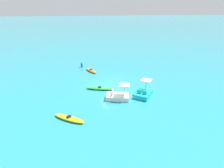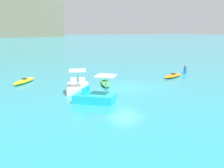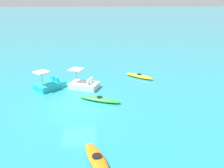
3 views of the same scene
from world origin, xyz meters
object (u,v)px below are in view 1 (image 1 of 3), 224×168
at_px(kayak_yellow, 69,118).
at_px(person_near_shore, 82,65).
at_px(kayak_orange, 91,71).
at_px(kayak_green, 100,88).
at_px(pedal_boat_cyan, 144,93).
at_px(pedal_boat_white, 118,96).

height_order(kayak_yellow, person_near_shore, person_near_shore).
relative_size(kayak_orange, kayak_yellow, 1.06).
xyz_separation_m(kayak_yellow, person_near_shore, (15.18, -3.35, 0.22)).
height_order(kayak_orange, kayak_green, same).
xyz_separation_m(pedal_boat_cyan, person_near_shore, (12.85, 4.99, 0.05)).
bearing_deg(pedal_boat_cyan, kayak_yellow, 105.61).
bearing_deg(kayak_green, person_near_shore, 4.29).
distance_m(kayak_orange, person_near_shore, 2.90).
bearing_deg(kayak_green, pedal_boat_cyan, -126.05).
xyz_separation_m(kayak_orange, pedal_boat_white, (-9.99, -0.95, 0.17)).
bearing_deg(kayak_yellow, person_near_shore, -12.45).
distance_m(kayak_orange, pedal_boat_cyan, 10.90).
height_order(pedal_boat_cyan, pedal_boat_white, same).
relative_size(kayak_green, person_near_shore, 3.74).
relative_size(kayak_yellow, pedal_boat_cyan, 0.99).
height_order(kayak_orange, pedal_boat_cyan, pedal_boat_cyan).
bearing_deg(kayak_green, pedal_boat_white, -156.43).
bearing_deg(person_near_shore, kayak_green, -175.71).
relative_size(kayak_orange, pedal_boat_white, 1.03).
distance_m(kayak_green, kayak_yellow, 6.80).
relative_size(kayak_orange, person_near_shore, 3.28).
relative_size(kayak_orange, pedal_boat_cyan, 1.04).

